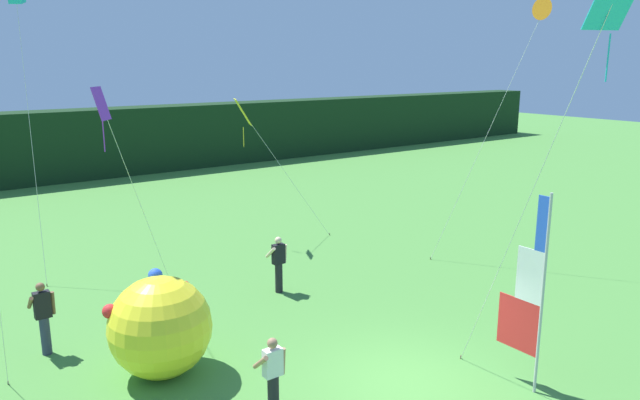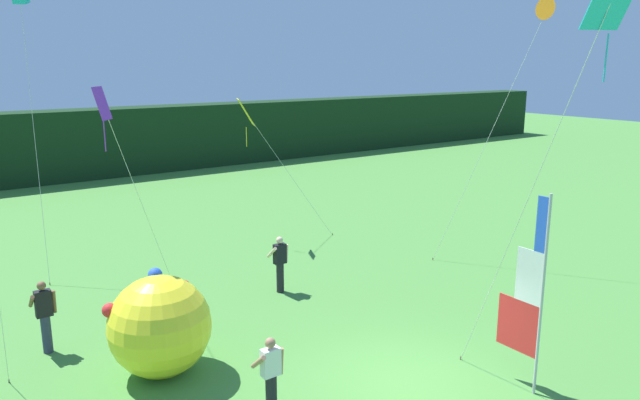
% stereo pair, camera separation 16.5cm
% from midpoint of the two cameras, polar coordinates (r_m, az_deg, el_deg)
% --- Properties ---
extents(ground_plane, '(120.00, 120.00, 0.00)m').
position_cam_midpoint_polar(ground_plane, '(13.35, 7.66, -16.87)').
color(ground_plane, '#478438').
extents(distant_treeline, '(80.00, 2.40, 3.94)m').
position_cam_midpoint_polar(distant_treeline, '(37.13, -23.20, 4.78)').
color(distant_treeline, black).
rests_on(distant_treeline, ground).
extents(banner_flag, '(0.06, 1.03, 4.19)m').
position_cam_midpoint_polar(banner_flag, '(12.96, 18.88, -8.60)').
color(banner_flag, '#B7B7BC').
rests_on(banner_flag, ground).
extents(person_near_banner, '(0.55, 0.48, 1.69)m').
position_cam_midpoint_polar(person_near_banner, '(17.63, -4.22, -5.96)').
color(person_near_banner, black).
rests_on(person_near_banner, ground).
extents(person_mid_field, '(0.55, 0.48, 1.75)m').
position_cam_midpoint_polar(person_mid_field, '(15.41, -25.03, -9.95)').
color(person_mid_field, '#2D334C').
rests_on(person_mid_field, ground).
extents(person_far_left, '(0.55, 0.48, 1.61)m').
position_cam_midpoint_polar(person_far_left, '(11.84, -4.90, -16.20)').
color(person_far_left, black).
rests_on(person_far_left, ground).
extents(inflatable_balloon, '(2.20, 2.20, 2.28)m').
position_cam_midpoint_polar(inflatable_balloon, '(13.55, -15.25, -11.51)').
color(inflatable_balloon, yellow).
rests_on(inflatable_balloon, ground).
extents(kite_yellow_diamond_0, '(3.50, 1.58, 5.33)m').
position_cam_midpoint_polar(kite_yellow_diamond_0, '(21.91, -7.30, 7.87)').
color(kite_yellow_diamond_0, brown).
rests_on(kite_yellow_diamond_0, ground).
extents(kite_purple_diamond_1, '(2.65, 2.78, 6.08)m').
position_cam_midpoint_polar(kite_purple_diamond_1, '(14.61, -19.89, 7.26)').
color(kite_purple_diamond_1, brown).
rests_on(kite_purple_diamond_1, ground).
extents(kite_orange_delta_3, '(2.65, 2.32, 8.55)m').
position_cam_midpoint_polar(kite_orange_delta_3, '(20.68, 20.19, 16.48)').
color(kite_orange_delta_3, brown).
rests_on(kite_orange_delta_3, ground).
extents(kite_cyan_diamond_4, '(1.54, 3.71, 7.92)m').
position_cam_midpoint_polar(kite_cyan_diamond_4, '(10.23, 24.81, 14.67)').
color(kite_cyan_diamond_4, brown).
rests_on(kite_cyan_diamond_4, ground).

